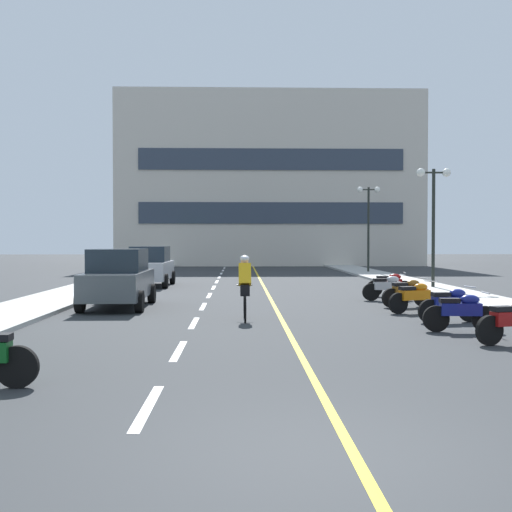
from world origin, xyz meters
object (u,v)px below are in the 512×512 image
at_px(motorcycle_2, 461,311).
at_px(motorcycle_6, 387,287).
at_px(parked_car_near, 118,278).
at_px(motorcycle_5, 407,292).
at_px(motorcycle_7, 390,284).
at_px(street_lamp_far, 369,210).
at_px(street_lamp_mid, 434,200).
at_px(parked_car_mid, 150,266).
at_px(cyclist_rider, 245,286).
at_px(motorcycle_4, 415,297).
at_px(motorcycle_3, 450,304).

relative_size(motorcycle_2, motorcycle_6, 1.00).
xyz_separation_m(parked_car_near, motorcycle_6, (8.86, 2.01, -0.44)).
bearing_deg(motorcycle_5, motorcycle_7, 84.95).
bearing_deg(motorcycle_2, street_lamp_far, 82.94).
bearing_deg(street_lamp_mid, motorcycle_7, -128.30).
relative_size(parked_car_mid, cyclist_rider, 2.38).
distance_m(street_lamp_far, motorcycle_7, 17.31).
bearing_deg(street_lamp_mid, motorcycle_4, -110.33).
distance_m(motorcycle_5, cyclist_rider, 5.98).
xyz_separation_m(parked_car_mid, motorcycle_5, (9.31, -9.33, -0.44)).
bearing_deg(parked_car_near, motorcycle_4, -11.14).
bearing_deg(motorcycle_4, street_lamp_mid, 69.67).
bearing_deg(motorcycle_4, street_lamp_far, 81.76).
bearing_deg(motorcycle_5, street_lamp_far, 81.71).
height_order(motorcycle_3, motorcycle_7, same).
xyz_separation_m(street_lamp_mid, parked_car_mid, (-12.29, 2.31, -2.89)).
bearing_deg(motorcycle_7, street_lamp_mid, 51.70).
bearing_deg(motorcycle_3, parked_car_mid, 125.80).
bearing_deg(motorcycle_7, street_lamp_far, 81.01).
distance_m(street_lamp_mid, parked_car_mid, 12.83).
xyz_separation_m(parked_car_near, parked_car_mid, (-0.32, 9.21, 0.00)).
distance_m(street_lamp_mid, motorcycle_3, 11.59).
bearing_deg(motorcycle_7, parked_car_mid, 149.47).
bearing_deg(motorcycle_7, cyclist_rider, -128.85).
bearing_deg(motorcycle_4, motorcycle_7, 84.15).
relative_size(parked_car_mid, motorcycle_6, 2.47).
height_order(street_lamp_far, motorcycle_5, street_lamp_far).
bearing_deg(parked_car_near, parked_car_mid, 91.96).
distance_m(street_lamp_mid, parked_car_near, 14.12).
height_order(motorcycle_5, motorcycle_7, same).
distance_m(street_lamp_mid, motorcycle_6, 6.69).
height_order(street_lamp_mid, motorcycle_6, street_lamp_mid).
bearing_deg(parked_car_mid, cyclist_rider, -71.28).
relative_size(street_lamp_mid, parked_car_near, 1.19).
bearing_deg(motorcycle_4, motorcycle_3, -81.53).
bearing_deg(cyclist_rider, motorcycle_6, 46.34).
xyz_separation_m(parked_car_mid, motorcycle_3, (9.40, -13.04, -0.44)).
relative_size(parked_car_near, motorcycle_6, 2.48).
xyz_separation_m(street_lamp_mid, motorcycle_6, (-3.11, -4.89, -3.33)).
bearing_deg(cyclist_rider, street_lamp_mid, 51.33).
relative_size(street_lamp_mid, motorcycle_4, 3.06).
height_order(parked_car_near, cyclist_rider, parked_car_near).
bearing_deg(motorcycle_5, parked_car_near, 179.29).
distance_m(parked_car_mid, motorcycle_4, 14.23).
distance_m(parked_car_mid, motorcycle_3, 16.08).
distance_m(parked_car_mid, cyclist_rider, 13.10).
bearing_deg(cyclist_rider, motorcycle_2, -25.18).
bearing_deg(street_lamp_mid, cyclist_rider, -128.67).
bearing_deg(motorcycle_3, motorcycle_7, 88.23).
relative_size(street_lamp_far, motorcycle_2, 3.16).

